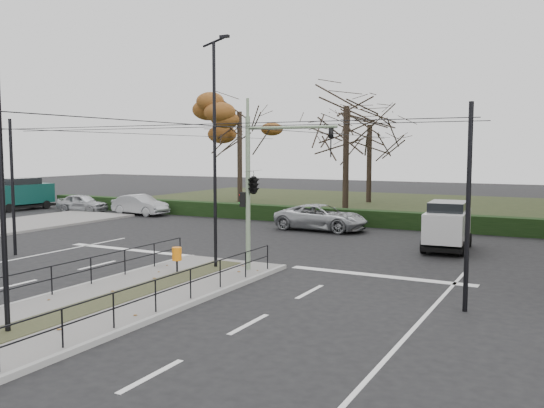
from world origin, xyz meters
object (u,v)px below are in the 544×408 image
Objects in this scene: litter_bin at (177,254)px; parked_car_fourth at (321,217)px; parked_car_first at (82,203)px; parked_car_second at (140,205)px; streetlamp_median_far at (215,152)px; bare_tree_near at (346,115)px; traffic_light at (256,181)px; green_van at (21,193)px; streetlamp_median_near at (0,144)px; rust_tree at (239,112)px; white_van at (447,225)px; bare_tree_center at (370,130)px.

litter_bin is 0.17× the size of parked_car_fourth.
parked_car_second is (5.23, 0.44, 0.05)m from parked_car_first.
parked_car_fourth is (14.59, -1.21, 0.02)m from parked_car_second.
bare_tree_near is at bearing 97.00° from streetlamp_median_far.
parked_car_fourth is 0.53× the size of bare_tree_near.
traffic_light is 1.07× the size of parked_car_fourth.
parked_car_first is (-20.65, 13.12, -3.90)m from streetlamp_median_far.
green_van reaches higher than parked_car_first.
rust_tree is (-13.83, 34.21, 3.19)m from streetlamp_median_near.
bare_tree_near reaches higher than streetlamp_median_far.
parked_car_fourth is 10.91m from bare_tree_near.
traffic_light reaches higher than white_van.
streetlamp_median_near is at bearing -111.73° from white_van.
streetlamp_median_far is 2.19× the size of parked_car_first.
streetlamp_median_near is 1.05× the size of streetlamp_median_far.
streetlamp_median_near is 2.30× the size of parked_car_first.
parked_car_first is (-20.47, 22.20, -4.11)m from streetlamp_median_near.
parked_car_first is 0.38× the size of rust_tree.
litter_bin is at bearing -131.46° from parked_car_second.
bare_tree_center is (11.62, 16.44, 5.62)m from parked_car_second.
parked_car_first reaches higher than litter_bin.
streetlamp_median_near reaches higher than white_van.
litter_bin is 0.10× the size of bare_tree_center.
streetlamp_median_near is 1.70× the size of parked_car_fourth.
parked_car_fourth is at bearing 156.05° from white_van.
streetlamp_median_near reaches higher than litter_bin.
parked_car_second is at bearing 86.45° from parked_car_fourth.
traffic_light is at bearing -123.84° from parked_car_second.
traffic_light is 30.03m from green_van.
streetlamp_median_far is 12.95m from parked_car_fourth.
traffic_light is 6.30× the size of litter_bin.
litter_bin is at bearing -127.23° from white_van.
rust_tree is (-15.67, 24.93, 4.49)m from traffic_light.
white_van is at bearing -51.69° from bare_tree_near.
parked_car_second is at bearing -149.99° from bare_tree_near.
bare_tree_near is (-1.75, 8.63, 6.44)m from parked_car_fourth.
green_van is at bearing -132.00° from rust_tree.
streetlamp_median_near is at bearing -91.13° from streetlamp_median_far.
streetlamp_median_far is at bearing -127.97° from parked_car_first.
litter_bin is 30.47m from rust_tree.
parked_car_fourth is 1.26× the size of white_van.
white_van is 0.48× the size of bare_tree_center.
green_van is (-10.50, -1.66, 0.57)m from parked_car_second.
parked_car_second is at bearing -90.69° from parked_car_first.
green_van is 29.02m from bare_tree_center.
parked_car_second is at bearing 141.94° from traffic_light.
bare_tree_near is (-2.40, 30.06, 2.40)m from streetlamp_median_near.
white_van is 0.41× the size of rust_tree.
green_van is (-5.27, -1.22, 0.62)m from parked_car_first.
green_van is at bearing 155.33° from streetlamp_median_far.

